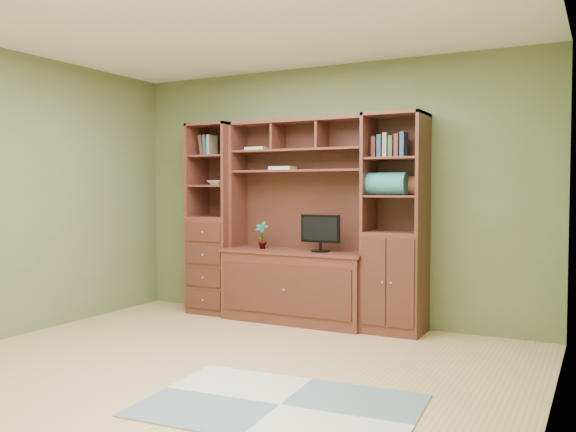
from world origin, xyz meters
The scene contains 11 objects.
room centered at (0.00, 0.00, 1.30)m, with size 4.60×4.10×2.64m.
center_hutch centered at (-0.24, 1.73, 1.02)m, with size 1.54×0.53×2.05m, color #54261D.
left_tower centered at (-1.24, 1.77, 1.02)m, with size 0.50×0.45×2.05m, color #54261D.
right_tower centered at (0.79, 1.77, 1.02)m, with size 0.55×0.45×2.05m, color #54261D.
rug centered at (0.76, -0.45, 0.01)m, with size 1.67×1.12×0.01m, color #9CA2A1.
monitor centered at (0.05, 1.70, 0.98)m, with size 0.41×0.18×0.50m, color black.
orchid centered at (-0.61, 1.70, 0.87)m, with size 0.15×0.10×0.28m, color #A14536.
magazines centered at (-0.44, 1.82, 1.56)m, with size 0.24×0.18×0.04m, color beige.
bowl centered at (-1.21, 1.77, 1.41)m, with size 0.20×0.20×0.05m, color white.
blanket_teal centered at (0.72, 1.73, 1.40)m, with size 0.36×0.21×0.21m, color #2E7A78.
blanket_red centered at (0.88, 1.85, 1.38)m, with size 0.32×0.18×0.18m, color brown.
Camera 1 is at (2.52, -3.73, 1.35)m, focal length 38.00 mm.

